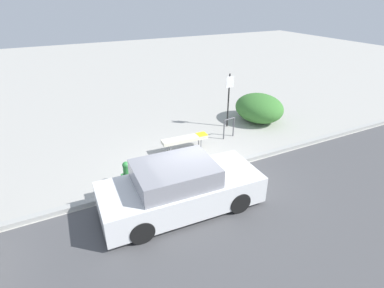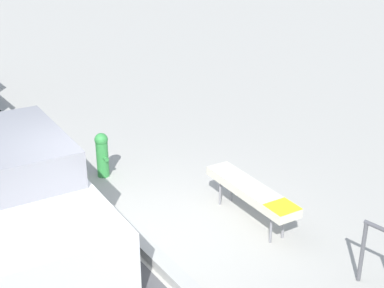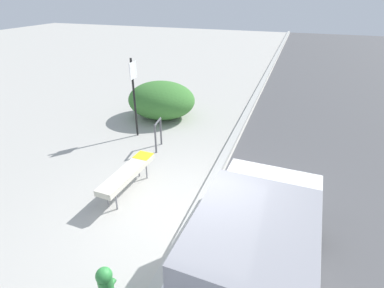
% 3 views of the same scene
% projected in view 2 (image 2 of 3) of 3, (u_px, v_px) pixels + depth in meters
% --- Properties ---
extents(ground_plane, '(60.00, 60.00, 0.00)m').
position_uv_depth(ground_plane, '(136.00, 243.00, 7.12)').
color(ground_plane, '#ADAAA3').
extents(curb, '(60.00, 0.20, 0.13)m').
position_uv_depth(curb, '(136.00, 238.00, 7.09)').
color(curb, '#A8A8A3').
rests_on(curb, ground_plane).
extents(bench, '(1.73, 0.46, 0.55)m').
position_uv_depth(bench, '(251.00, 191.00, 7.46)').
color(bench, gray).
rests_on(bench, ground_plane).
extents(bike_rack, '(0.55, 0.13, 0.83)m').
position_uv_depth(bike_rack, '(383.00, 254.00, 6.01)').
color(bike_rack, '#515156').
rests_on(bike_rack, ground_plane).
extents(fire_hydrant, '(0.36, 0.22, 0.77)m').
position_uv_depth(fire_hydrant, '(102.00, 153.00, 8.81)').
color(fire_hydrant, '#338C3F').
rests_on(fire_hydrant, ground_plane).
extents(parked_car_near, '(4.31, 1.90, 1.38)m').
position_uv_depth(parked_car_near, '(11.00, 192.00, 7.10)').
color(parked_car_near, black).
rests_on(parked_car_near, ground_plane).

